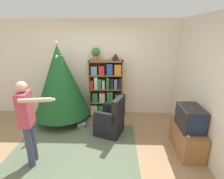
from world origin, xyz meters
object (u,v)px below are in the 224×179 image
Objects in this scene: armchair at (111,121)px; standing_person at (27,118)px; christmas_tree at (60,81)px; potted_plant at (96,53)px; table_lamp at (115,57)px; bookshelf at (106,90)px; television at (190,118)px.

standing_person is (-1.36, -1.00, 0.58)m from armchair.
christmas_tree is 2.24× the size of armchair.
armchair is 2.80× the size of potted_plant.
potted_plant is at bearing 145.61° from standing_person.
potted_plant is (-0.42, 0.95, 1.43)m from armchair.
table_lamp reaches higher than standing_person.
potted_plant reaches higher than table_lamp.
bookshelf is 4.74× the size of potted_plant.
christmas_tree reaches higher than table_lamp.
bookshelf is 1.04m from potted_plant.
bookshelf is 1.24m from christmas_tree.
television is 2.93× the size of table_lamp.
armchair is 1.77m from potted_plant.
armchair is at bearing -24.52° from christmas_tree.
television is at bearing -37.95° from potted_plant.
christmas_tree is 10.29× the size of table_lamp.
christmas_tree is at bearing 168.82° from standing_person.
standing_person is at bearing -115.70° from potted_plant.
television is (1.68, -1.51, -0.03)m from bookshelf.
armchair is 1.64m from table_lamp.
armchair is (0.16, -0.94, -0.42)m from bookshelf.
standing_person is (-1.20, -1.95, 0.16)m from bookshelf.
armchair is at bearing -66.28° from potted_plant.
standing_person is 2.33m from potted_plant.
table_lamp reaches higher than armchair.
table_lamp is at bearing 1.53° from bookshelf.
standing_person is (-0.07, -1.59, -0.20)m from christmas_tree.
bookshelf is 1.70× the size of armchair.
standing_person is at bearing -171.35° from television.
potted_plant is at bearing -136.04° from armchair.
christmas_tree is at bearing -165.24° from table_lamp.
bookshelf is at bearing -150.28° from armchair.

